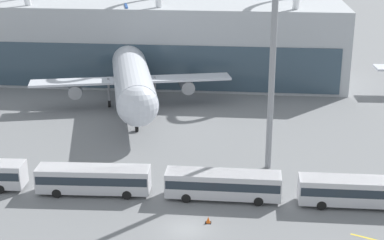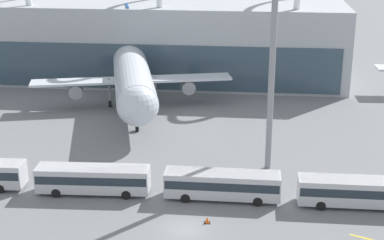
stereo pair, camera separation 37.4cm
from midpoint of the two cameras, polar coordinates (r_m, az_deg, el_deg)
ground_plane at (r=57.67m, az=-0.77°, el=-10.51°), size 440.00×440.00×0.00m
airliner_at_gate_near at (r=91.86m, az=-5.98°, el=4.27°), size 31.37×35.74×14.30m
shuttle_bus_2 at (r=64.71m, az=-9.69°, el=-5.58°), size 12.34×3.32×3.04m
shuttle_bus_3 at (r=62.66m, az=2.85°, el=-6.16°), size 12.22×2.81×3.04m
shuttle_bus_4 at (r=63.43m, az=15.66°, el=-6.57°), size 12.24×2.87×3.04m
floodlight_mast at (r=66.54m, az=7.83°, el=9.36°), size 2.80×2.80×27.81m
lane_stripe_1 at (r=68.25m, az=-11.88°, el=-6.04°), size 6.37×1.06×0.01m
traffic_cone_0 at (r=58.58m, az=1.40°, el=-9.66°), size 0.61×0.61×0.65m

